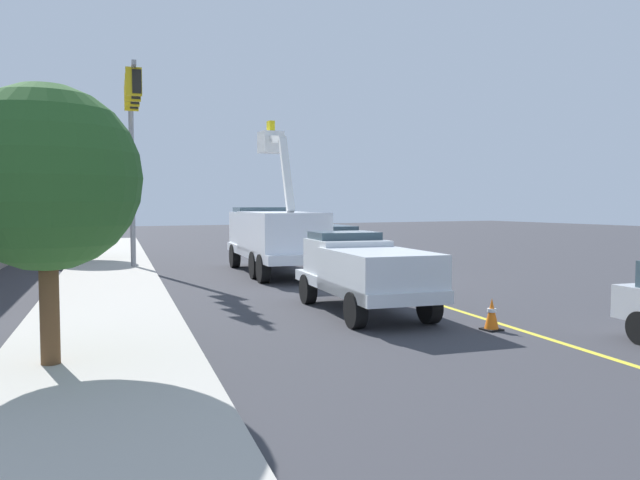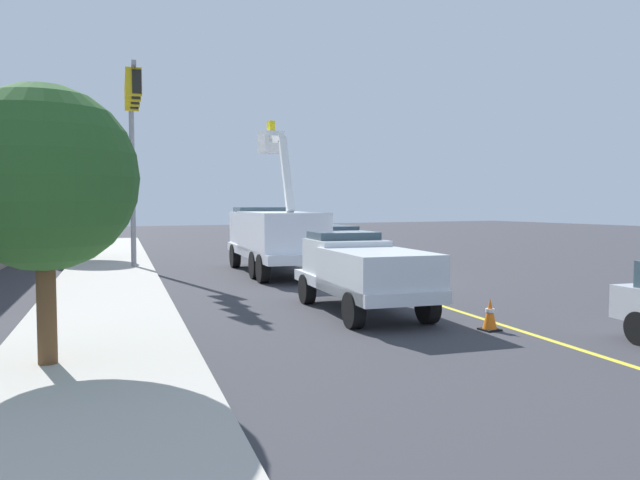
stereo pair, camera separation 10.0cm
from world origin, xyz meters
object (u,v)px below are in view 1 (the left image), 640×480
(passing_minivan, at_px, (333,239))
(traffic_cone_mid_front, at_px, (296,255))
(traffic_cone_leading, at_px, (492,314))
(service_pickup_truck, at_px, (364,270))
(traffic_signal_mast, at_px, (133,123))
(utility_bucket_truck, at_px, (274,234))

(passing_minivan, height_order, traffic_cone_mid_front, passing_minivan)
(passing_minivan, relative_size, traffic_cone_leading, 6.88)
(service_pickup_truck, xyz_separation_m, traffic_cone_mid_front, (12.97, -3.88, -0.72))
(traffic_cone_leading, height_order, traffic_signal_mast, traffic_signal_mast)
(traffic_signal_mast, bearing_deg, passing_minivan, -73.35)
(utility_bucket_truck, relative_size, traffic_cone_mid_front, 10.40)
(passing_minivan, xyz_separation_m, traffic_cone_leading, (-18.53, 5.62, -0.61))
(service_pickup_truck, bearing_deg, traffic_signal_mast, 17.16)
(traffic_cone_mid_front, bearing_deg, utility_bucket_truck, 142.99)
(utility_bucket_truck, bearing_deg, traffic_signal_mast, 64.70)
(utility_bucket_truck, xyz_separation_m, traffic_signal_mast, (2.42, 5.13, 4.51))
(traffic_cone_leading, bearing_deg, passing_minivan, -16.88)
(utility_bucket_truck, distance_m, passing_minivan, 8.04)
(passing_minivan, relative_size, traffic_signal_mast, 0.58)
(utility_bucket_truck, bearing_deg, service_pickup_truck, 171.81)
(service_pickup_truck, xyz_separation_m, passing_minivan, (15.32, -7.08, -0.15))
(traffic_cone_leading, relative_size, traffic_signal_mast, 0.08)
(passing_minivan, distance_m, traffic_cone_mid_front, 4.01)
(service_pickup_truck, xyz_separation_m, traffic_signal_mast, (12.09, 3.73, 4.99))
(traffic_cone_mid_front, bearing_deg, passing_minivan, -53.64)
(utility_bucket_truck, bearing_deg, passing_minivan, -45.15)
(traffic_cone_leading, bearing_deg, service_pickup_truck, 24.42)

